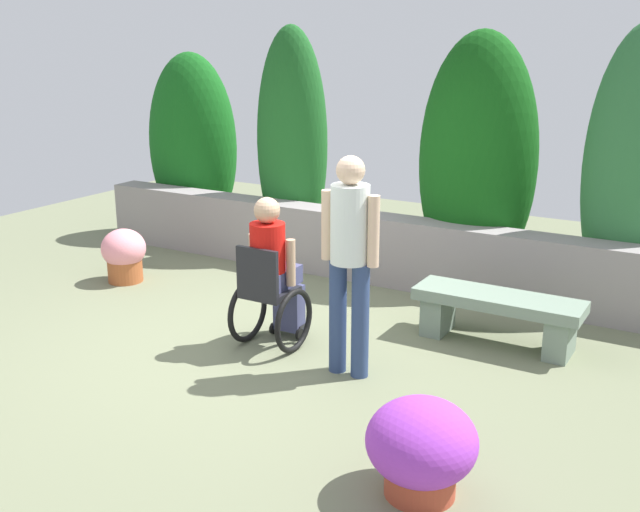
# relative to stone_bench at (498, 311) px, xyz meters

# --- Properties ---
(ground_plane) EXTENTS (12.26, 12.26, 0.00)m
(ground_plane) POSITION_rel_stone_bench_xyz_m (-1.81, -1.09, -0.30)
(ground_plane) COLOR #6E7457
(stone_retaining_wall) EXTENTS (7.21, 0.36, 0.74)m
(stone_retaining_wall) POSITION_rel_stone_bench_xyz_m (-1.81, 1.06, 0.07)
(stone_retaining_wall) COLOR gray
(stone_retaining_wall) RESTS_ON ground
(hedge_backdrop) EXTENTS (6.67, 1.07, 2.76)m
(hedge_backdrop) POSITION_rel_stone_bench_xyz_m (-2.06, 1.57, 1.01)
(hedge_backdrop) COLOR #145A19
(hedge_backdrop) RESTS_ON ground
(stone_bench) EXTENTS (1.45, 0.45, 0.45)m
(stone_bench) POSITION_rel_stone_bench_xyz_m (0.00, 0.00, 0.00)
(stone_bench) COLOR gray
(stone_bench) RESTS_ON ground
(person_in_wheelchair) EXTENTS (0.53, 0.66, 1.33)m
(person_in_wheelchair) POSITION_rel_stone_bench_xyz_m (-1.68, -1.01, 0.32)
(person_in_wheelchair) COLOR black
(person_in_wheelchair) RESTS_ON ground
(person_standing_companion) EXTENTS (0.49, 0.30, 1.76)m
(person_standing_companion) POSITION_rel_stone_bench_xyz_m (-0.83, -1.19, 0.72)
(person_standing_companion) COLOR navy
(person_standing_companion) RESTS_ON ground
(flower_pot_purple_near) EXTENTS (0.66, 0.66, 0.60)m
(flower_pot_purple_near) POSITION_rel_stone_bench_xyz_m (0.31, -2.44, 0.01)
(flower_pot_purple_near) COLOR #AA422C
(flower_pot_purple_near) RESTS_ON ground
(flower_pot_terracotta_by_wall) EXTENTS (0.48, 0.48, 0.59)m
(flower_pot_terracotta_by_wall) POSITION_rel_stone_bench_xyz_m (-4.07, -0.36, 0.01)
(flower_pot_terracotta_by_wall) COLOR #A9532B
(flower_pot_terracotta_by_wall) RESTS_ON ground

